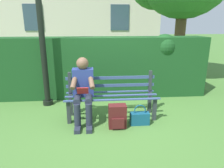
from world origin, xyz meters
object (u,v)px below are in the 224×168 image
person_seated (83,89)px  backpack (117,117)px  handbag (140,118)px  park_bench (111,95)px  lamp_post (40,17)px

person_seated → backpack: person_seated is taller
person_seated → handbag: person_seated is taller
park_bench → lamp_post: size_ratio=0.52×
park_bench → handbag: size_ratio=4.58×
park_bench → backpack: size_ratio=4.16×
backpack → person_seated: bearing=-27.2°
lamp_post → park_bench: bearing=152.5°
handbag → person_seated: bearing=-12.8°
park_bench → lamp_post: lamp_post is taller
backpack → lamp_post: size_ratio=0.13×
person_seated → backpack: bearing=152.8°
person_seated → handbag: 1.15m
handbag → park_bench: bearing=-39.7°
backpack → handbag: size_ratio=1.10×
backpack → handbag: bearing=-169.6°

